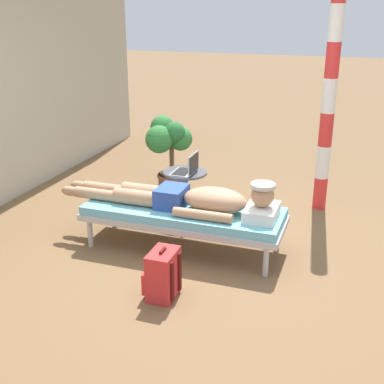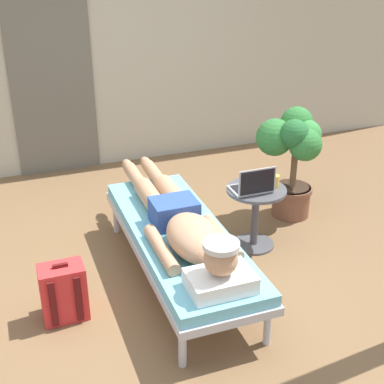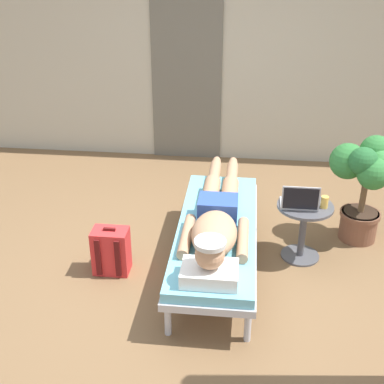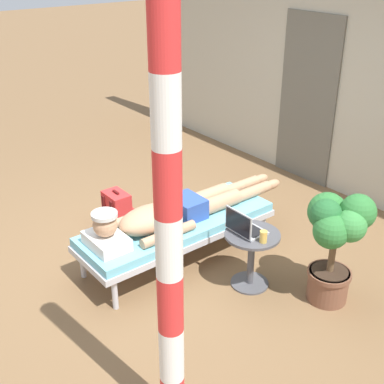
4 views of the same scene
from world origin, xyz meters
name	(u,v)px [view 1 (image 1 of 4)]	position (x,y,z in m)	size (l,w,h in m)	color
ground_plane	(191,259)	(0.00, 0.00, 0.00)	(40.00, 40.00, 0.00)	brown
lounge_chair	(183,215)	(0.21, 0.15, 0.35)	(0.67, 1.93, 0.42)	#B7B7BC
person_reclining	(191,199)	(0.21, 0.07, 0.52)	(0.53, 2.17, 0.33)	white
side_table	(185,186)	(0.95, 0.40, 0.36)	(0.48, 0.48, 0.52)	#4C4C51
laptop	(188,168)	(0.89, 0.34, 0.58)	(0.31, 0.24, 0.23)	#A5A8AD
drink_glass	(192,163)	(1.10, 0.37, 0.57)	(0.06, 0.06, 0.10)	gold
backpack	(162,274)	(-0.67, 0.01, 0.20)	(0.30, 0.26, 0.42)	red
potted_plant	(169,147)	(1.49, 0.79, 0.62)	(0.57, 0.54, 0.98)	brown
porch_post	(329,96)	(1.68, -1.00, 1.31)	(0.15, 0.15, 2.61)	red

